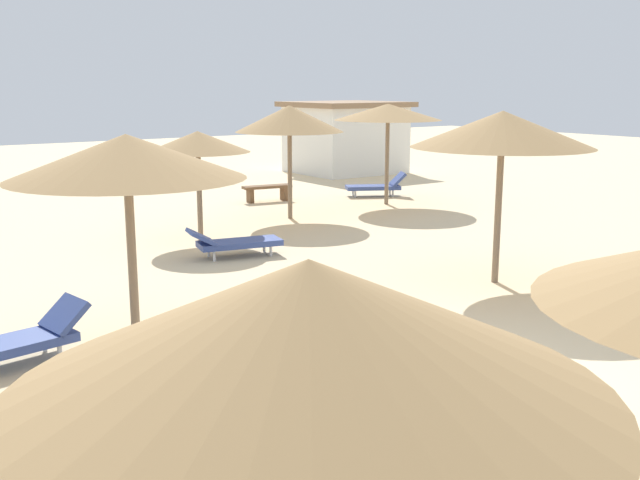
{
  "coord_description": "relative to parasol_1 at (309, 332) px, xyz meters",
  "views": [
    {
      "loc": [
        -6.29,
        -5.88,
        3.49
      ],
      "look_at": [
        0.0,
        3.0,
        1.2
      ],
      "focal_mm": 41.7,
      "sensor_mm": 36.0,
      "label": 1
    }
  ],
  "objects": [
    {
      "name": "ground_plane",
      "position": [
        4.47,
        3.23,
        -2.38
      ],
      "size": [
        80.0,
        80.0,
        0.0
      ],
      "primitive_type": "plane",
      "color": "beige"
    },
    {
      "name": "parasol_1",
      "position": [
        0.0,
        0.0,
        0.0
      ],
      "size": [
        2.86,
        2.86,
        2.73
      ],
      "color": "#75604C",
      "rests_on": "ground"
    },
    {
      "name": "parasol_2",
      "position": [
        1.65,
        6.52,
        0.19
      ],
      "size": [
        3.06,
        3.06,
        2.87
      ],
      "color": "#75604C",
      "rests_on": "ground"
    },
    {
      "name": "parasol_3",
      "position": [
        8.21,
        6.07,
        0.34
      ],
      "size": [
        3.17,
        3.17,
        3.04
      ],
      "color": "#75604C",
      "rests_on": "ground"
    },
    {
      "name": "parasol_4",
      "position": [
        5.55,
        12.46,
        -0.16
      ],
      "size": [
        2.34,
        2.34,
        2.47
      ],
      "color": "#75604C",
      "rests_on": "ground"
    },
    {
      "name": "parasol_6",
      "position": [
        12.37,
        13.98,
        0.31
      ],
      "size": [
        3.12,
        3.12,
        2.93
      ],
      "color": "#75604C",
      "rests_on": "ground"
    },
    {
      "name": "parasol_7",
      "position": [
        8.75,
        13.64,
        0.22
      ],
      "size": [
        2.82,
        2.82,
        2.95
      ],
      "color": "#75604C",
      "rests_on": "ground"
    },
    {
      "name": "lounger_2",
      "position": [
        0.19,
        6.82,
        -2.06
      ],
      "size": [
        1.97,
        0.94,
        0.72
      ],
      "color": "#33478C",
      "rests_on": "ground"
    },
    {
      "name": "lounger_3",
      "position": [
        9.49,
        4.24,
        -2.07
      ],
      "size": [
        1.82,
        1.78,
        0.67
      ],
      "color": "#33478C",
      "rests_on": "ground"
    },
    {
      "name": "lounger_4",
      "position": [
        5.33,
        10.52,
        -2.07
      ],
      "size": [
        2.0,
        1.04,
        0.64
      ],
      "color": "#33478C",
      "rests_on": "ground"
    },
    {
      "name": "lounger_6",
      "position": [
        13.18,
        15.38,
        -2.06
      ],
      "size": [
        1.95,
        1.45,
        0.76
      ],
      "color": "#33478C",
      "rests_on": "ground"
    },
    {
      "name": "bench_0",
      "position": [
        9.76,
        16.46,
        -2.04
      ],
      "size": [
        1.55,
        0.64,
        0.49
      ],
      "color": "brown",
      "rests_on": "ground"
    },
    {
      "name": "beach_cabana",
      "position": [
        16.33,
        21.2,
        -0.96
      ],
      "size": [
        4.22,
        3.91,
        2.81
      ],
      "color": "white",
      "rests_on": "ground"
    }
  ]
}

